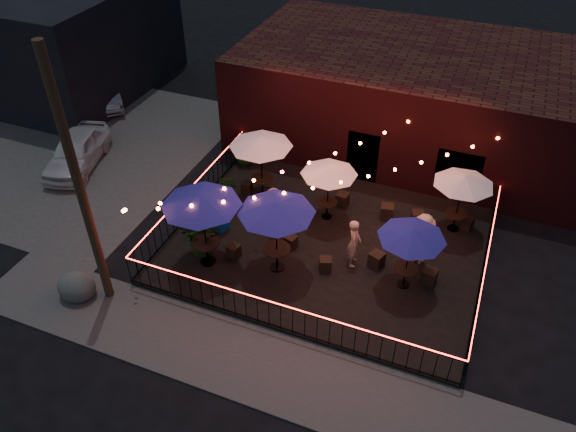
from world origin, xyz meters
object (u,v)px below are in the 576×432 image
(cafe_table_5, at_px, (464,181))
(cafe_table_0, at_px, (201,201))
(utility_pole, at_px, (80,189))
(cafe_table_1, at_px, (261,142))
(cafe_table_4, at_px, (412,234))
(boulder, at_px, (77,287))
(cafe_table_3, at_px, (329,171))
(cooler, at_px, (217,216))
(cafe_table_2, at_px, (276,208))

(cafe_table_5, bearing_deg, cafe_table_0, -146.62)
(utility_pole, height_order, cafe_table_1, utility_pole)
(utility_pole, bearing_deg, cafe_table_4, 23.97)
(cafe_table_1, xyz_separation_m, boulder, (-3.16, -6.64, -2.03))
(cafe_table_3, height_order, boulder, cafe_table_3)
(boulder, bearing_deg, cafe_table_0, 41.77)
(cafe_table_1, xyz_separation_m, cafe_table_4, (5.90, -2.62, -0.25))
(cafe_table_1, height_order, cafe_table_3, cafe_table_1)
(cafe_table_4, distance_m, cooler, 6.75)
(cafe_table_3, height_order, cafe_table_5, cafe_table_5)
(cafe_table_1, relative_size, cafe_table_2, 0.95)
(cafe_table_5, bearing_deg, cafe_table_3, -166.82)
(cafe_table_4, xyz_separation_m, cooler, (-6.57, 0.33, -1.53))
(cafe_table_0, relative_size, cafe_table_5, 1.27)
(cafe_table_0, bearing_deg, cafe_table_3, 52.62)
(cafe_table_2, bearing_deg, utility_pole, -146.19)
(cafe_table_5, distance_m, boulder, 12.56)
(cafe_table_1, relative_size, cafe_table_3, 1.21)
(cafe_table_0, height_order, cafe_table_3, cafe_table_0)
(cafe_table_4, bearing_deg, utility_pole, -156.03)
(cafe_table_1, relative_size, cafe_table_5, 1.20)
(utility_pole, xyz_separation_m, cafe_table_4, (8.22, 3.65, -1.82))
(utility_pole, bearing_deg, cafe_table_1, 69.76)
(cafe_table_2, distance_m, cooler, 3.45)
(cafe_table_1, relative_size, cafe_table_4, 1.34)
(utility_pole, relative_size, cafe_table_4, 3.61)
(cafe_table_3, bearing_deg, utility_pole, -129.69)
(utility_pole, distance_m, cafe_table_3, 7.96)
(cafe_table_0, distance_m, boulder, 4.60)
(utility_pole, xyz_separation_m, boulder, (-0.85, -0.37, -3.60))
(cafe_table_1, distance_m, cooler, 2.97)
(cafe_table_3, distance_m, boulder, 8.74)
(cafe_table_1, xyz_separation_m, cafe_table_3, (2.63, -0.32, -0.32))
(cafe_table_5, relative_size, boulder, 2.41)
(cafe_table_2, bearing_deg, cafe_table_0, -164.86)
(cooler, height_order, boulder, cooler)
(cafe_table_4, height_order, cafe_table_5, cafe_table_4)
(cafe_table_5, bearing_deg, cooler, -158.58)
(cafe_table_0, distance_m, cafe_table_5, 8.45)
(boulder, bearing_deg, cooler, 60.23)
(cafe_table_1, bearing_deg, cafe_table_2, -59.24)
(utility_pole, xyz_separation_m, cafe_table_3, (4.94, 5.95, -1.90))
(cafe_table_4, bearing_deg, cafe_table_1, 156.11)
(cafe_table_2, bearing_deg, cafe_table_5, 39.73)
(cafe_table_5, distance_m, cooler, 8.25)
(cafe_table_1, height_order, cafe_table_4, cafe_table_1)
(cafe_table_1, distance_m, cafe_table_4, 6.46)
(cooler, bearing_deg, cafe_table_5, 37.20)
(cafe_table_5, relative_size, cooler, 2.56)
(utility_pole, relative_size, cooler, 8.25)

